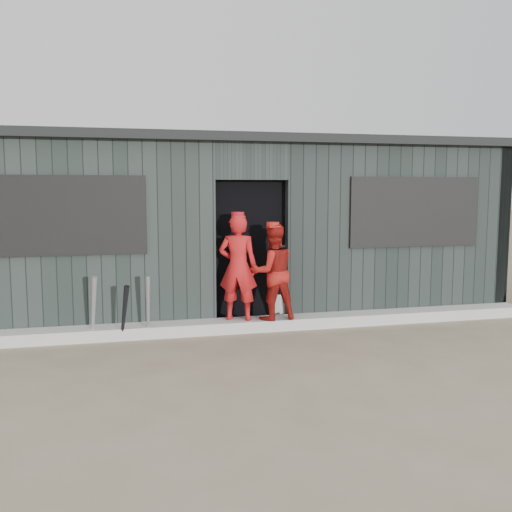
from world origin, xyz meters
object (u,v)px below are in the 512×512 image
object	(u,v)px
bat_left	(93,308)
dugout	(231,226)
bat_right	(124,313)
player_grey_back	(279,282)
player_red_right	(273,272)
player_red_left	(238,267)
bat_mid	(148,307)

from	to	relation	value
bat_left	dugout	xyz separation A→B (m)	(2.08, 1.80, 0.87)
bat_right	player_grey_back	distance (m)	2.28
player_red_right	player_grey_back	bearing A→B (deg)	-120.89
player_red_right	dugout	size ratio (longest dim) A/B	0.15
player_red_left	bat_mid	bearing A→B (deg)	29.63
bat_right	player_red_left	distance (m)	1.58
bat_right	dugout	xyz separation A→B (m)	(1.71, 1.91, 0.93)
bat_mid	bat_left	bearing A→B (deg)	178.66
player_red_left	player_red_right	bearing A→B (deg)	-168.44
bat_mid	bat_right	bearing A→B (deg)	-162.90
player_red_left	player_red_right	size ratio (longest dim) A/B	1.11
bat_right	player_grey_back	world-z (taller)	player_grey_back
player_red_left	bat_left	bearing A→B (deg)	26.55
dugout	player_grey_back	bearing A→B (deg)	-69.78
player_red_right	player_grey_back	xyz separation A→B (m)	(0.24, 0.51, -0.23)
player_red_right	player_grey_back	distance (m)	0.61
bat_mid	player_red_left	bearing A→B (deg)	7.36
bat_left	bat_right	bearing A→B (deg)	-16.18
bat_right	dugout	world-z (taller)	dugout
bat_left	player_grey_back	size ratio (longest dim) A/B	0.76
player_red_right	bat_right	bearing A→B (deg)	-0.99
bat_right	player_red_right	world-z (taller)	player_red_right
player_red_left	player_grey_back	bearing A→B (deg)	-125.93
player_red_right	player_red_left	bearing A→B (deg)	-16.40
player_red_left	player_red_right	world-z (taller)	player_red_left
bat_right	dugout	size ratio (longest dim) A/B	0.09
bat_right	bat_mid	bearing A→B (deg)	17.10
bat_left	player_red_left	size ratio (longest dim) A/B	0.61
bat_mid	player_red_right	distance (m)	1.68
player_red_right	bat_mid	bearing A→B (deg)	-3.30
bat_left	dugout	world-z (taller)	dugout
bat_left	bat_mid	size ratio (longest dim) A/B	1.05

